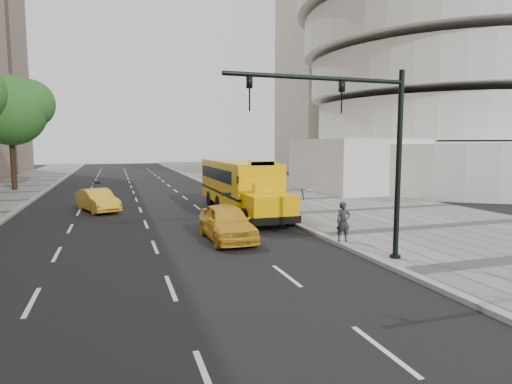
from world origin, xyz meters
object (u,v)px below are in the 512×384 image
object	(u,v)px
taxi_near	(227,222)
taxi_far	(98,200)
tree_c	(11,110)
pedestrian	(343,222)
school_bus	(239,182)
traffic_signal	(362,141)

from	to	relation	value
taxi_near	taxi_far	size ratio (longest dim) A/B	1.08
tree_c	pedestrian	xyz separation A→B (m)	(16.54, -25.79, -5.89)
tree_c	pedestrian	world-z (taller)	tree_c
tree_c	taxi_near	size ratio (longest dim) A/B	2.21
school_bus	tree_c	bearing A→B (deg)	131.89
school_bus	taxi_far	world-z (taller)	school_bus
tree_c	traffic_signal	bearing A→B (deg)	-61.35
taxi_near	tree_c	bearing A→B (deg)	117.35
tree_c	taxi_near	xyz separation A→B (m)	(12.39, -23.42, -6.09)
taxi_near	school_bus	bearing A→B (deg)	69.33
taxi_near	taxi_far	world-z (taller)	taxi_near
school_bus	traffic_signal	bearing A→B (deg)	-86.68
pedestrian	traffic_signal	bearing A→B (deg)	-101.44
tree_c	school_bus	distance (m)	22.87
tree_c	taxi_far	size ratio (longest dim) A/B	2.38
tree_c	taxi_near	world-z (taller)	tree_c
taxi_near	pedestrian	xyz separation A→B (m)	(4.15, -2.37, 0.20)
taxi_near	taxi_far	bearing A→B (deg)	118.59
school_bus	traffic_signal	world-z (taller)	traffic_signal
school_bus	taxi_far	size ratio (longest dim) A/B	2.84
traffic_signal	school_bus	bearing A→B (deg)	93.32
taxi_far	school_bus	bearing A→B (deg)	-41.21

